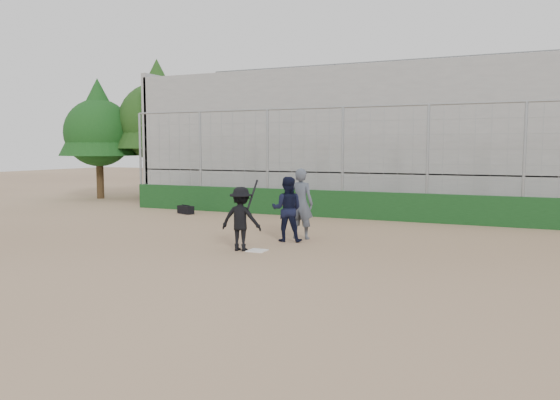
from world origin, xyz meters
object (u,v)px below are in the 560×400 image
at_px(catcher_crouched, 287,220).
at_px(umpire, 301,207).
at_px(batter_at_plate, 241,219).
at_px(equipment_bag, 186,210).

height_order(catcher_crouched, umpire, umpire).
height_order(batter_at_plate, equipment_bag, batter_at_plate).
xyz_separation_m(umpire, equipment_bag, (-6.23, 3.61, -0.74)).
xyz_separation_m(catcher_crouched, equipment_bag, (-6.07, 4.20, -0.44)).
relative_size(catcher_crouched, umpire, 0.67).
relative_size(batter_at_plate, equipment_bag, 2.22).
relative_size(batter_at_plate, catcher_crouched, 1.47).
distance_m(batter_at_plate, catcher_crouched, 1.74).
xyz_separation_m(catcher_crouched, umpire, (0.16, 0.60, 0.30)).
height_order(batter_at_plate, umpire, umpire).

